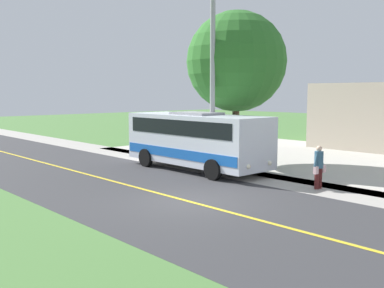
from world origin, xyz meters
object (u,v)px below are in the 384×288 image
pedestrian_with_bags (319,166)px  street_light_pole (211,66)px  shuttle_bus_front (197,138)px  tree_curbside (236,62)px

pedestrian_with_bags → street_light_pole: (0.19, -5.73, 4.01)m
pedestrian_with_bags → street_light_pole: bearing=-88.1°
shuttle_bus_front → pedestrian_with_bags: bearing=94.7°
street_light_pole → shuttle_bus_front: bearing=-62.3°
shuttle_bus_front → street_light_pole: (-0.33, 0.63, 3.38)m
pedestrian_with_bags → street_light_pole: street_light_pole is taller
shuttle_bus_front → pedestrian_with_bags: 6.41m
pedestrian_with_bags → shuttle_bus_front: bearing=-85.3°
street_light_pole → tree_curbside: bearing=-164.9°
shuttle_bus_front → street_light_pole: size_ratio=0.87×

